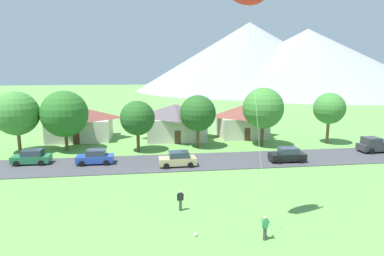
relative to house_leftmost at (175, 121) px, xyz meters
The scene contains 21 objects.
road_strip 13.81m from the house_leftmost, 88.22° to the right, with size 160.00×7.29×0.08m, color #424247.
mountain_east_ridge 116.98m from the house_leftmost, 67.30° to the left, with size 108.22×108.22×31.83m, color #8E939E.
mountain_far_west_ridge 151.70m from the house_leftmost, 56.92° to the left, with size 100.75×100.75×22.58m, color slate.
mountain_far_east_ridge 113.79m from the house_leftmost, 53.95° to the left, with size 108.11×108.11×27.45m, color #8E939E.
mountain_west_ridge 135.75m from the house_leftmost, 66.52° to the left, with size 109.84×109.84×24.16m, color gray.
house_leftmost is the anchor object (origin of this frame).
house_left_center 10.78m from the house_leftmost, ahead, with size 7.96×7.28×5.09m.
house_right_center 14.81m from the house_leftmost, behind, with size 9.89×7.94×5.06m.
tree_near_left 13.88m from the house_leftmost, 29.32° to the right, with size 5.80×5.80×8.36m.
tree_left_of_center 22.16m from the house_leftmost, 163.91° to the right, with size 5.72×5.72×8.12m.
tree_center 7.06m from the house_leftmost, 67.12° to the right, with size 5.03×5.03×7.38m.
tree_right_of_center 9.41m from the house_leftmost, 127.57° to the right, with size 4.62×4.62×6.82m.
tree_near_right 23.07m from the house_leftmost, 16.32° to the right, with size 4.56×4.56×7.51m.
tree_far_right 16.47m from the house_leftmost, 159.58° to the right, with size 6.21×6.21×8.14m.
parked_car_black_west_end 19.41m from the house_leftmost, 51.14° to the right, with size 4.27×2.21×1.68m.
parked_car_green_mid_west 21.54m from the house_leftmost, 146.05° to the right, with size 4.25×2.18×1.68m.
parked_car_blue_mid_east 16.73m from the house_leftmost, 129.01° to the right, with size 4.21×2.10×1.68m.
parked_car_tan_east_end 15.25m from the house_leftmost, 93.87° to the right, with size 4.24×2.17×1.68m.
pickup_truck_charcoal_west_side 28.64m from the house_leftmost, 25.44° to the right, with size 5.24×2.40×1.99m.
watcher_person 26.98m from the house_leftmost, 94.09° to the right, with size 0.56×0.24×1.68m.
soccer_ball 31.17m from the house_leftmost, 92.45° to the right, with size 0.24×0.24×0.24m, color white.
Camera 1 is at (-4.76, -11.13, 11.28)m, focal length 31.12 mm.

